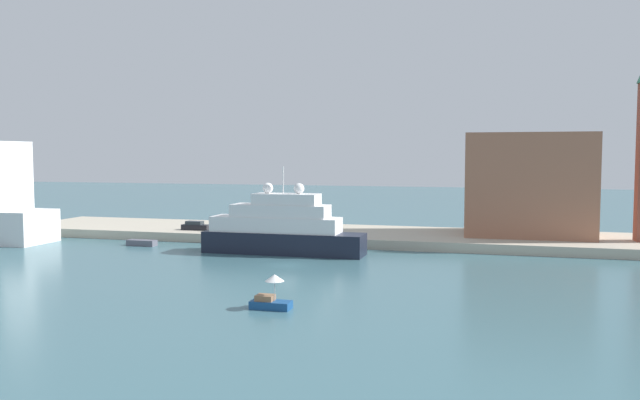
% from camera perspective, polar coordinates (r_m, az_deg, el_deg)
% --- Properties ---
extents(ground, '(400.00, 400.00, 0.00)m').
position_cam_1_polar(ground, '(80.85, -2.92, -5.79)').
color(ground, '#3D6670').
extents(quay_dock, '(110.00, 19.45, 1.41)m').
position_cam_1_polar(quay_dock, '(105.20, 1.53, -3.10)').
color(quay_dock, '#B7AD99').
rests_on(quay_dock, ground).
extents(large_yacht, '(22.71, 4.94, 12.15)m').
position_cam_1_polar(large_yacht, '(90.05, -3.44, -2.61)').
color(large_yacht, black).
rests_on(large_yacht, ground).
extents(small_motorboat, '(3.64, 1.74, 3.13)m').
position_cam_1_polar(small_motorboat, '(58.61, -4.34, -8.51)').
color(small_motorboat, navy).
rests_on(small_motorboat, ground).
extents(work_barge, '(4.50, 1.55, 0.88)m').
position_cam_1_polar(work_barge, '(101.57, -15.44, -3.66)').
color(work_barge, '#595966').
rests_on(work_barge, ground).
extents(harbor_building, '(18.64, 13.04, 15.59)m').
position_cam_1_polar(harbor_building, '(104.20, 17.94, 1.33)').
color(harbor_building, '#9E664C').
rests_on(harbor_building, quay_dock).
extents(parked_car, '(4.60, 1.63, 1.46)m').
position_cam_1_polar(parked_car, '(108.07, -10.91, -2.27)').
color(parked_car, black).
rests_on(parked_car, quay_dock).
extents(person_figure, '(0.36, 0.36, 1.56)m').
position_cam_1_polar(person_figure, '(105.05, -9.55, -2.39)').
color(person_figure, maroon).
rests_on(person_figure, quay_dock).
extents(mooring_bollard, '(0.52, 0.52, 0.63)m').
position_cam_1_polar(mooring_bollard, '(95.97, 1.66, -3.18)').
color(mooring_bollard, black).
rests_on(mooring_bollard, quay_dock).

